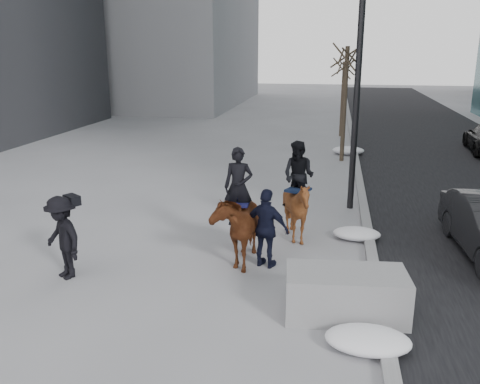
# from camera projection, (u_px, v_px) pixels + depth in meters

# --- Properties ---
(ground) EXTENTS (120.00, 120.00, 0.00)m
(ground) POSITION_uv_depth(u_px,v_px,m) (230.00, 276.00, 10.68)
(ground) COLOR gray
(ground) RESTS_ON ground
(road) EXTENTS (8.00, 90.00, 0.01)m
(road) POSITION_uv_depth(u_px,v_px,m) (467.00, 176.00, 18.92)
(road) COLOR black
(road) RESTS_ON ground
(curb) EXTENTS (0.25, 90.00, 0.12)m
(curb) POSITION_uv_depth(u_px,v_px,m) (358.00, 171.00, 19.60)
(curb) COLOR gray
(curb) RESTS_ON ground
(planter) EXTENTS (2.20, 1.25, 0.84)m
(planter) POSITION_uv_depth(u_px,v_px,m) (346.00, 294.00, 8.98)
(planter) COLOR gray
(planter) RESTS_ON ground
(tree_near) EXTENTS (1.20, 1.20, 5.22)m
(tree_near) POSITION_uv_depth(u_px,v_px,m) (345.00, 99.00, 20.89)
(tree_near) COLOR #33281E
(tree_near) RESTS_ON ground
(tree_far) EXTENTS (1.20, 1.20, 4.38)m
(tree_far) POSITION_uv_depth(u_px,v_px,m) (343.00, 95.00, 27.05)
(tree_far) COLOR #3C3123
(tree_far) RESTS_ON ground
(mounted_left) EXTENTS (0.96, 2.00, 2.55)m
(mounted_left) POSITION_uv_depth(u_px,v_px,m) (237.00, 220.00, 11.23)
(mounted_left) COLOR #4A1E0E
(mounted_left) RESTS_ON ground
(mounted_right) EXTENTS (1.80, 1.88, 2.48)m
(mounted_right) POSITION_uv_depth(u_px,v_px,m) (297.00, 202.00, 12.39)
(mounted_right) COLOR #4B230F
(mounted_right) RESTS_ON ground
(feeder) EXTENTS (1.11, 1.01, 1.75)m
(feeder) POSITION_uv_depth(u_px,v_px,m) (267.00, 229.00, 10.92)
(feeder) COLOR black
(feeder) RESTS_ON ground
(camera_crew) EXTENTS (1.31, 1.17, 1.75)m
(camera_crew) POSITION_uv_depth(u_px,v_px,m) (63.00, 237.00, 10.39)
(camera_crew) COLOR black
(camera_crew) RESTS_ON ground
(lamppost) EXTENTS (0.25, 1.41, 9.09)m
(lamppost) POSITION_uv_depth(u_px,v_px,m) (361.00, 34.00, 13.77)
(lamppost) COLOR black
(lamppost) RESTS_ON ground
(snow_piles) EXTENTS (1.42, 16.52, 0.36)m
(snow_piles) POSITION_uv_depth(u_px,v_px,m) (354.00, 202.00, 15.19)
(snow_piles) COLOR white
(snow_piles) RESTS_ON ground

